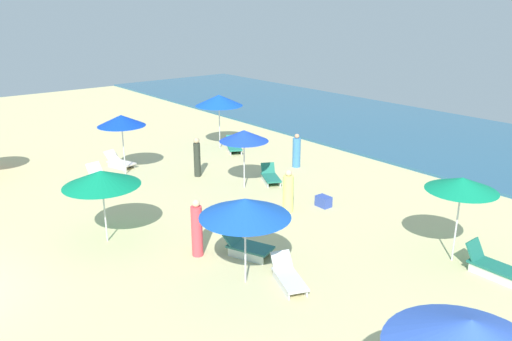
{
  "coord_description": "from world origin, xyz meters",
  "views": [
    {
      "loc": [
        13.28,
        -0.53,
        6.91
      ],
      "look_at": [
        -0.42,
        10.5,
        1.12
      ],
      "focal_mm": 35.4,
      "sensor_mm": 36.0,
      "label": 1
    }
  ],
  "objects_px": {
    "umbrella_3": "(469,336)",
    "beachgoer_1": "(197,158)",
    "umbrella_1": "(219,100)",
    "beachgoer_0": "(197,229)",
    "lounge_chair_0_0": "(270,177)",
    "lounge_chair_4_0": "(119,162)",
    "lounge_chair_4_1": "(101,177)",
    "beachgoer_3": "(297,152)",
    "cooler_box_0": "(324,201)",
    "umbrella_7": "(101,178)",
    "umbrella_0": "(244,136)",
    "umbrella_2": "(462,184)",
    "lounge_chair_5_0": "(288,276)",
    "lounge_chair_5_1": "(247,247)",
    "beachgoer_2": "(288,193)",
    "umbrella_4": "(121,121)",
    "umbrella_5": "(245,208)",
    "lounge_chair_2_0": "(493,265)",
    "lounge_chair_1_0": "(234,147)"
  },
  "relations": [
    {
      "from": "umbrella_5",
      "to": "lounge_chair_5_1",
      "type": "bearing_deg",
      "value": 140.16
    },
    {
      "from": "umbrella_2",
      "to": "umbrella_7",
      "type": "bearing_deg",
      "value": -135.74
    },
    {
      "from": "lounge_chair_5_1",
      "to": "umbrella_5",
      "type": "bearing_deg",
      "value": -152.29
    },
    {
      "from": "umbrella_4",
      "to": "umbrella_2",
      "type": "bearing_deg",
      "value": 16.64
    },
    {
      "from": "lounge_chair_2_0",
      "to": "umbrella_7",
      "type": "distance_m",
      "value": 11.23
    },
    {
      "from": "lounge_chair_0_0",
      "to": "cooler_box_0",
      "type": "height_order",
      "value": "lounge_chair_0_0"
    },
    {
      "from": "umbrella_1",
      "to": "lounge_chair_5_0",
      "type": "distance_m",
      "value": 13.6
    },
    {
      "from": "umbrella_0",
      "to": "umbrella_2",
      "type": "relative_size",
      "value": 0.94
    },
    {
      "from": "umbrella_2",
      "to": "beachgoer_3",
      "type": "relative_size",
      "value": 1.64
    },
    {
      "from": "umbrella_0",
      "to": "umbrella_7",
      "type": "height_order",
      "value": "umbrella_0"
    },
    {
      "from": "umbrella_4",
      "to": "umbrella_7",
      "type": "bearing_deg",
      "value": -29.82
    },
    {
      "from": "lounge_chair_4_1",
      "to": "lounge_chair_5_1",
      "type": "height_order",
      "value": "lounge_chair_4_1"
    },
    {
      "from": "umbrella_3",
      "to": "lounge_chair_5_1",
      "type": "distance_m",
      "value": 8.03
    },
    {
      "from": "lounge_chair_4_1",
      "to": "beachgoer_3",
      "type": "height_order",
      "value": "beachgoer_3"
    },
    {
      "from": "lounge_chair_0_0",
      "to": "umbrella_7",
      "type": "relative_size",
      "value": 0.63
    },
    {
      "from": "umbrella_5",
      "to": "lounge_chair_5_0",
      "type": "relative_size",
      "value": 1.47
    },
    {
      "from": "umbrella_0",
      "to": "umbrella_2",
      "type": "bearing_deg",
      "value": 6.39
    },
    {
      "from": "beachgoer_2",
      "to": "umbrella_7",
      "type": "bearing_deg",
      "value": 164.41
    },
    {
      "from": "umbrella_3",
      "to": "lounge_chair_4_1",
      "type": "bearing_deg",
      "value": 176.35
    },
    {
      "from": "umbrella_1",
      "to": "umbrella_4",
      "type": "height_order",
      "value": "umbrella_1"
    },
    {
      "from": "lounge_chair_0_0",
      "to": "umbrella_7",
      "type": "xyz_separation_m",
      "value": [
        0.96,
        -7.4,
        1.8
      ]
    },
    {
      "from": "umbrella_0",
      "to": "lounge_chair_2_0",
      "type": "xyz_separation_m",
      "value": [
        9.57,
        1.02,
        -1.84
      ]
    },
    {
      "from": "lounge_chair_4_0",
      "to": "cooler_box_0",
      "type": "height_order",
      "value": "lounge_chair_4_0"
    },
    {
      "from": "lounge_chair_5_0",
      "to": "beachgoer_1",
      "type": "height_order",
      "value": "beachgoer_1"
    },
    {
      "from": "lounge_chair_5_0",
      "to": "lounge_chair_5_1",
      "type": "distance_m",
      "value": 1.92
    },
    {
      "from": "umbrella_3",
      "to": "umbrella_5",
      "type": "height_order",
      "value": "umbrella_3"
    },
    {
      "from": "umbrella_1",
      "to": "beachgoer_1",
      "type": "xyz_separation_m",
      "value": [
        3.06,
        -3.29,
        -1.61
      ]
    },
    {
      "from": "beachgoer_2",
      "to": "umbrella_1",
      "type": "bearing_deg",
      "value": 71.65
    },
    {
      "from": "umbrella_3",
      "to": "beachgoer_1",
      "type": "bearing_deg",
      "value": 162.51
    },
    {
      "from": "umbrella_3",
      "to": "beachgoer_1",
      "type": "relative_size",
      "value": 1.59
    },
    {
      "from": "lounge_chair_5_1",
      "to": "beachgoer_3",
      "type": "relative_size",
      "value": 1.02
    },
    {
      "from": "lounge_chair_1_0",
      "to": "beachgoer_2",
      "type": "distance_m",
      "value": 7.89
    },
    {
      "from": "umbrella_2",
      "to": "beachgoer_0",
      "type": "relative_size",
      "value": 1.44
    },
    {
      "from": "umbrella_2",
      "to": "lounge_chair_5_1",
      "type": "relative_size",
      "value": 1.61
    },
    {
      "from": "lounge_chair_2_0",
      "to": "umbrella_4",
      "type": "height_order",
      "value": "umbrella_4"
    },
    {
      "from": "umbrella_1",
      "to": "beachgoer_2",
      "type": "height_order",
      "value": "umbrella_1"
    },
    {
      "from": "lounge_chair_5_0",
      "to": "beachgoer_3",
      "type": "relative_size",
      "value": 1.05
    },
    {
      "from": "umbrella_5",
      "to": "beachgoer_3",
      "type": "height_order",
      "value": "umbrella_5"
    },
    {
      "from": "umbrella_1",
      "to": "beachgoer_0",
      "type": "xyz_separation_m",
      "value": [
        9.08,
        -7.13,
        -1.62
      ]
    },
    {
      "from": "umbrella_4",
      "to": "umbrella_5",
      "type": "relative_size",
      "value": 1.1
    },
    {
      "from": "umbrella_2",
      "to": "beachgoer_0",
      "type": "distance_m",
      "value": 7.42
    },
    {
      "from": "lounge_chair_4_1",
      "to": "beachgoer_3",
      "type": "xyz_separation_m",
      "value": [
        3.43,
        7.67,
        0.46
      ]
    },
    {
      "from": "lounge_chair_4_1",
      "to": "umbrella_5",
      "type": "relative_size",
      "value": 0.65
    },
    {
      "from": "beachgoer_0",
      "to": "beachgoer_3",
      "type": "relative_size",
      "value": 1.14
    },
    {
      "from": "lounge_chair_0_0",
      "to": "lounge_chair_4_0",
      "type": "height_order",
      "value": "lounge_chair_0_0"
    },
    {
      "from": "beachgoer_3",
      "to": "beachgoer_0",
      "type": "bearing_deg",
      "value": 3.44
    },
    {
      "from": "lounge_chair_0_0",
      "to": "umbrella_5",
      "type": "bearing_deg",
      "value": -107.82
    },
    {
      "from": "umbrella_1",
      "to": "umbrella_3",
      "type": "xyz_separation_m",
      "value": [
        17.53,
        -7.85,
        -0.03
      ]
    },
    {
      "from": "beachgoer_1",
      "to": "lounge_chair_2_0",
      "type": "bearing_deg",
      "value": 138.62
    },
    {
      "from": "umbrella_5",
      "to": "umbrella_3",
      "type": "bearing_deg",
      "value": -7.8
    }
  ]
}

